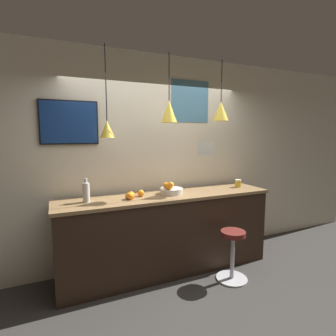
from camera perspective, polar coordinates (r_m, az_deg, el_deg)
The scene contains 14 objects.
ground_plane at distance 3.31m, azimuth 4.84°, elevation -25.96°, with size 14.00×14.00×0.00m, color #33302D.
back_wall at distance 3.73m, azimuth -2.55°, elevation 1.68°, with size 8.00×0.06×2.90m.
service_counter at distance 3.57m, azimuth -0.00°, elevation -13.93°, with size 2.83×0.61×1.04m.
bar_stool at distance 3.51m, azimuth 13.88°, elevation -16.87°, with size 0.39×0.39×0.63m.
fruit_bowl at distance 3.45m, azimuth 0.61°, elevation -4.69°, with size 0.30×0.30×0.16m.
orange_pile at distance 3.25m, azimuth -7.77°, elevation -5.86°, with size 0.26×0.20×0.09m.
juice_bottle at distance 3.17m, azimuth -17.39°, elevation -5.03°, with size 0.08×0.08×0.28m.
spread_jar at distance 4.03m, azimuth 15.00°, elevation -3.25°, with size 0.09×0.09×0.11m.
pendant_lamp_left at distance 3.07m, azimuth -13.10°, elevation 8.42°, with size 0.17×0.17×1.02m.
pendant_lamp_middle at distance 3.31m, azimuth 0.24°, elevation 12.21°, with size 0.20×0.20×0.84m.
pendant_lamp_right at distance 3.69m, azimuth 11.43°, elevation 12.02°, with size 0.21×0.21×0.80m.
mounted_tv at distance 3.42m, azimuth -20.68°, elevation 9.26°, with size 0.67×0.04×0.53m.
hanging_menu_board at distance 3.33m, azimuth 8.16°, elevation 4.23°, with size 0.24×0.01×0.17m.
wall_poster at distance 3.93m, azimuth 4.87°, elevation 14.21°, with size 0.60×0.01×0.60m.
Camera 1 is at (-1.34, -2.42, 1.82)m, focal length 28.00 mm.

